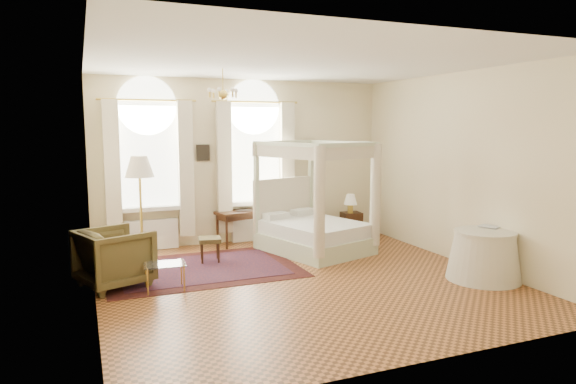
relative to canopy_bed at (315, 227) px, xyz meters
The scene contains 18 objects.
ground 1.93m from the canopy_bed, 120.74° to the right, with size 6.00×6.00×0.00m, color #AD6432.
room_walls 2.40m from the canopy_bed, 120.74° to the right, with size 6.00×6.00×6.00m.
window_left 3.28m from the canopy_bed, 156.08° to the left, with size 1.62×0.27×3.29m.
window_right 1.79m from the canopy_bed, 120.81° to the left, with size 1.62×0.27×3.29m.
chandelier 3.09m from the canopy_bed, 167.65° to the right, with size 0.51×0.45×0.50m.
wall_pictures 2.15m from the canopy_bed, 122.49° to the left, with size 2.54×0.03×0.39m.
canopy_bed is the anchor object (origin of this frame).
nightstand 1.46m from the canopy_bed, 32.53° to the left, with size 0.39×0.35×0.55m, color #321C0D.
nightstand_lamp 1.40m from the canopy_bed, 31.70° to the left, with size 0.27×0.27×0.40m.
writing_desk 1.60m from the canopy_bed, 136.62° to the left, with size 1.00×0.69×0.68m.
laptop 1.53m from the canopy_bed, 135.78° to the left, with size 0.32×0.20×0.03m, color black.
stool 2.03m from the canopy_bed, behind, with size 0.44×0.44×0.43m.
armchair 3.74m from the canopy_bed, 167.60° to the right, with size 0.93×0.96×0.87m, color #4C4020.
coffee_table 3.27m from the canopy_bed, 156.60° to the right, with size 0.61×0.45×0.40m.
floor_lamp 3.35m from the canopy_bed, behind, with size 0.48×0.48×1.87m.
oriental_rug 2.34m from the canopy_bed, behind, with size 3.13×2.26×0.01m.
side_table 3.10m from the canopy_bed, 57.32° to the right, with size 1.13×1.13×0.77m.
book 3.10m from the canopy_bed, 53.36° to the right, with size 0.22×0.29×0.03m, color black.
Camera 1 is at (-3.10, -7.05, 2.38)m, focal length 32.00 mm.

